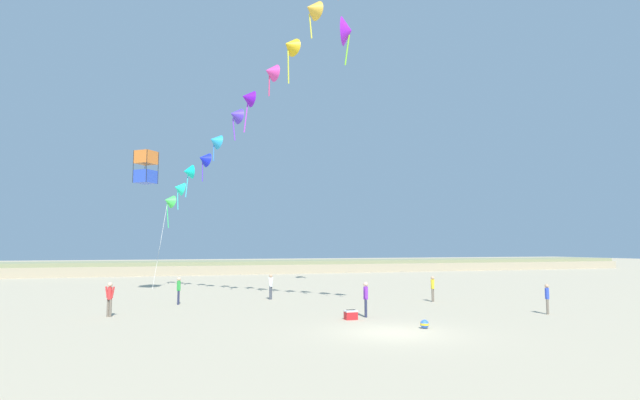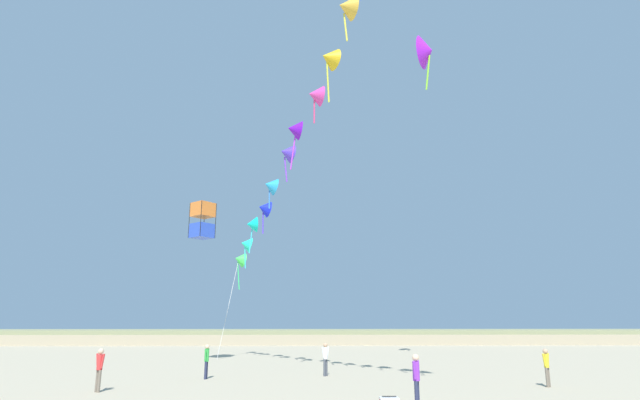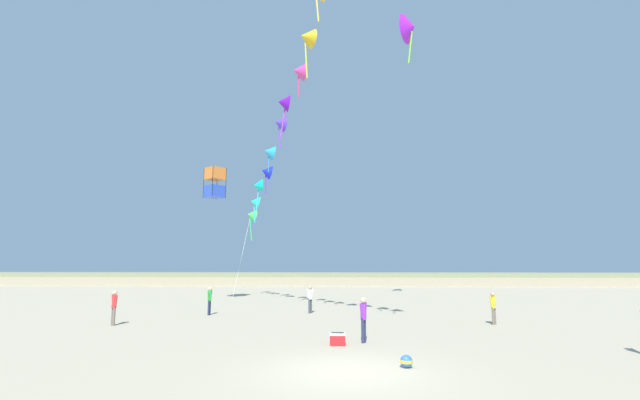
# 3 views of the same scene
# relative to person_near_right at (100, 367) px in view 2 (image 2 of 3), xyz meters

# --- Properties ---
(dune_ridge) EXTENTS (120.00, 9.18, 1.54)m
(dune_ridge) POSITION_rel_person_near_right_xyz_m (11.03, 39.03, -0.19)
(dune_ridge) COLOR tan
(dune_ridge) RESTS_ON ground
(person_near_right) EXTENTS (0.50, 0.42, 1.65)m
(person_near_right) POSITION_rel_person_near_right_xyz_m (0.00, 0.00, 0.00)
(person_near_right) COLOR #726656
(person_near_right) RESTS_ON ground
(person_mid_center) EXTENTS (0.22, 0.56, 1.59)m
(person_mid_center) POSITION_rel_person_near_right_xyz_m (3.38, 4.24, -0.04)
(person_mid_center) COLOR #282D4C
(person_mid_center) RESTS_ON ground
(person_far_left) EXTENTS (0.33, 0.56, 1.68)m
(person_far_left) POSITION_rel_person_near_right_xyz_m (11.74, -3.94, 0.01)
(person_far_left) COLOR #282D4C
(person_far_left) RESTS_ON ground
(person_far_right) EXTENTS (0.43, 0.48, 1.61)m
(person_far_right) POSITION_rel_person_near_right_xyz_m (9.12, 5.37, -0.02)
(person_far_right) COLOR #474C56
(person_far_right) RESTS_ON ground
(person_far_center) EXTENTS (0.47, 0.41, 1.55)m
(person_far_center) POSITION_rel_person_near_right_xyz_m (18.35, 1.03, -0.06)
(person_far_center) COLOR #726656
(person_far_center) RESTS_ON ground
(kite_banner_string) EXTENTS (11.98, 28.64, 21.39)m
(kite_banner_string) POSITION_rel_person_near_right_xyz_m (8.00, 4.20, 12.81)
(kite_banner_string) COLOR #43EC55
(large_kite_low_lead) EXTENTS (1.90, 2.45, 4.09)m
(large_kite_low_lead) POSITION_rel_person_near_right_xyz_m (16.48, 10.53, 20.10)
(large_kite_low_lead) COLOR #AC20EB
(large_kite_mid_trail) EXTENTS (1.77, 1.77, 2.38)m
(large_kite_mid_trail) POSITION_rel_person_near_right_xyz_m (1.15, 12.02, 8.23)
(large_kite_mid_trail) COLOR blue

